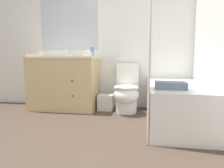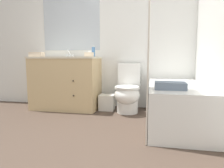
# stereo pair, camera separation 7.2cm
# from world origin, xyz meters

# --- Properties ---
(ground_plane) EXTENTS (14.00, 14.00, 0.00)m
(ground_plane) POSITION_xyz_m (0.00, 0.00, 0.00)
(ground_plane) COLOR #47382D
(wall_back) EXTENTS (8.00, 0.06, 2.50)m
(wall_back) POSITION_xyz_m (-0.01, 1.82, 1.25)
(wall_back) COLOR silver
(wall_back) RESTS_ON ground_plane
(wall_right) EXTENTS (0.05, 2.79, 2.50)m
(wall_right) POSITION_xyz_m (1.37, 0.90, 1.25)
(wall_right) COLOR silver
(wall_right) RESTS_ON ground_plane
(vanity_cabinet) EXTENTS (1.12, 0.61, 0.88)m
(vanity_cabinet) POSITION_xyz_m (-0.78, 1.50, 0.45)
(vanity_cabinet) COLOR tan
(vanity_cabinet) RESTS_ON ground_plane
(sink_faucet) EXTENTS (0.14, 0.12, 0.12)m
(sink_faucet) POSITION_xyz_m (-0.78, 1.68, 0.92)
(sink_faucet) COLOR silver
(sink_faucet) RESTS_ON vanity_cabinet
(toilet) EXTENTS (0.39, 0.64, 0.78)m
(toilet) POSITION_xyz_m (0.28, 1.45, 0.33)
(toilet) COLOR white
(toilet) RESTS_ON ground_plane
(bathtub) EXTENTS (0.71, 1.56, 0.52)m
(bathtub) POSITION_xyz_m (0.97, 1.01, 0.26)
(bathtub) COLOR white
(bathtub) RESTS_ON ground_plane
(shower_curtain) EXTENTS (0.01, 0.47, 2.00)m
(shower_curtain) POSITION_xyz_m (0.61, 0.46, 1.01)
(shower_curtain) COLOR silver
(shower_curtain) RESTS_ON ground_plane
(wastebasket) EXTENTS (0.25, 0.21, 0.26)m
(wastebasket) POSITION_xyz_m (-0.07, 1.51, 0.13)
(wastebasket) COLOR silver
(wastebasket) RESTS_ON ground_plane
(tissue_box) EXTENTS (0.14, 0.15, 0.10)m
(tissue_box) POSITION_xyz_m (-0.36, 1.51, 0.92)
(tissue_box) COLOR beige
(tissue_box) RESTS_ON vanity_cabinet
(soap_dispenser) EXTENTS (0.05, 0.05, 0.19)m
(soap_dispenser) POSITION_xyz_m (-0.30, 1.55, 0.97)
(soap_dispenser) COLOR #4C7AB2
(soap_dispenser) RESTS_ON vanity_cabinet
(hand_towel_folded) EXTENTS (0.22, 0.12, 0.07)m
(hand_towel_folded) POSITION_xyz_m (-1.19, 1.31, 0.92)
(hand_towel_folded) COLOR beige
(hand_towel_folded) RESTS_ON vanity_cabinet
(bath_towel_folded) EXTENTS (0.33, 0.22, 0.08)m
(bath_towel_folded) POSITION_xyz_m (0.84, 0.56, 0.56)
(bath_towel_folded) COLOR slate
(bath_towel_folded) RESTS_ON bathtub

